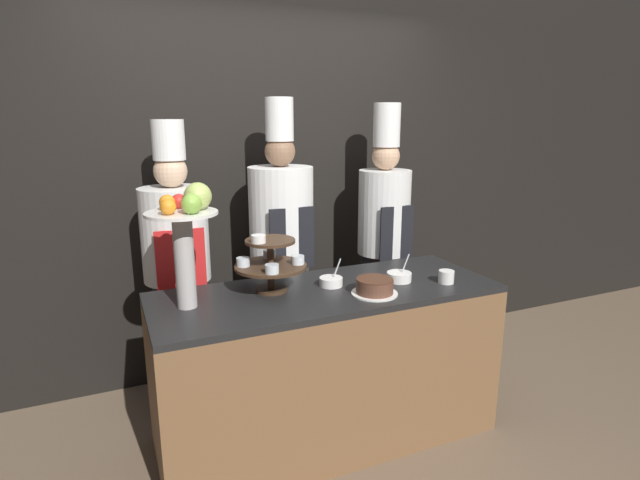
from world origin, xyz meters
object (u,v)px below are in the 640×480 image
at_px(chef_center_right, 384,230).
at_px(cake_round, 375,287).
at_px(cup_white, 446,277).
at_px(chef_center_left, 282,239).
at_px(serving_bowl_far, 331,282).
at_px(serving_bowl_near, 399,277).
at_px(tiered_stand, 270,261).
at_px(chef_left, 177,259).
at_px(fruit_pedestal, 186,228).

bearing_deg(chef_center_right, cake_round, -123.28).
height_order(cake_round, cup_white, cake_round).
bearing_deg(chef_center_left, serving_bowl_far, -83.35).
relative_size(serving_bowl_near, chef_center_left, 0.08).
bearing_deg(tiered_stand, cake_round, -28.73).
distance_m(serving_bowl_near, chef_center_left, 0.83).
xyz_separation_m(chef_left, chef_center_right, (1.42, 0.00, 0.05)).
bearing_deg(cake_round, fruit_pedestal, 167.08).
bearing_deg(fruit_pedestal, chef_center_right, 22.86).
bearing_deg(chef_left, cup_white, -31.33).
bearing_deg(serving_bowl_far, cake_round, -54.05).
bearing_deg(cup_white, chef_center_right, 84.49).
bearing_deg(chef_left, tiered_stand, -53.78).
height_order(serving_bowl_near, chef_center_left, chef_center_left).
relative_size(chef_left, chef_center_right, 0.94).
height_order(fruit_pedestal, chef_center_right, chef_center_right).
relative_size(fruit_pedestal, serving_bowl_near, 3.95).
bearing_deg(fruit_pedestal, serving_bowl_far, 0.16).
height_order(tiered_stand, chef_left, chef_left).
bearing_deg(cup_white, tiered_stand, 164.27).
xyz_separation_m(tiered_stand, serving_bowl_near, (0.71, -0.13, -0.14)).
xyz_separation_m(cup_white, serving_bowl_far, (-0.61, 0.21, -0.01)).
bearing_deg(chef_center_left, chef_center_right, 0.00).
height_order(serving_bowl_near, chef_center_right, chef_center_right).
xyz_separation_m(cake_round, chef_left, (-0.88, 0.81, 0.04)).
xyz_separation_m(cup_white, serving_bowl_near, (-0.22, 0.13, -0.01)).
xyz_separation_m(fruit_pedestal, chef_center_right, (1.44, 0.61, -0.27)).
distance_m(cake_round, chef_left, 1.20).
height_order(serving_bowl_near, chef_left, chef_left).
relative_size(serving_bowl_near, chef_left, 0.09).
bearing_deg(chef_center_right, tiered_stand, -151.44).
xyz_separation_m(serving_bowl_near, chef_center_left, (-0.46, 0.68, 0.11)).
bearing_deg(tiered_stand, fruit_pedestal, -172.63).
bearing_deg(chef_center_left, fruit_pedestal, -138.36).
bearing_deg(serving_bowl_near, tiered_stand, 169.49).
height_order(tiered_stand, serving_bowl_far, tiered_stand).
height_order(chef_center_left, chef_center_right, chef_center_left).
distance_m(serving_bowl_near, chef_left, 1.31).
relative_size(fruit_pedestal, serving_bowl_far, 4.01).
relative_size(cup_white, serving_bowl_far, 0.57).
bearing_deg(chef_left, chef_center_right, 0.00).
xyz_separation_m(serving_bowl_far, chef_left, (-0.73, 0.61, 0.05)).
bearing_deg(cup_white, chef_left, 148.67).
xyz_separation_m(cake_round, serving_bowl_near, (0.23, 0.13, -0.01)).
xyz_separation_m(cup_white, chef_center_left, (-0.68, 0.82, 0.10)).
height_order(tiered_stand, cup_white, tiered_stand).
xyz_separation_m(cup_white, chef_left, (-1.34, 0.82, 0.04)).
relative_size(tiered_stand, serving_bowl_far, 2.53).
bearing_deg(fruit_pedestal, chef_center_left, 41.64).
xyz_separation_m(fruit_pedestal, cake_round, (0.91, -0.21, -0.35)).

